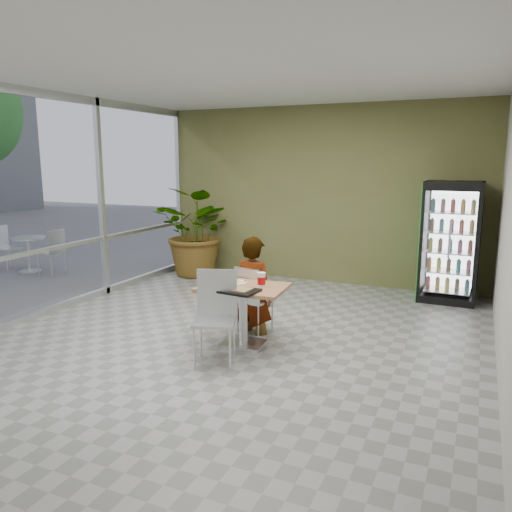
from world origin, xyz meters
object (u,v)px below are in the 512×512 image
at_px(dining_table, 243,303).
at_px(seated_woman, 253,296).
at_px(cafeteria_tray, 237,291).
at_px(chair_far, 251,294).
at_px(chair_near, 216,309).
at_px(soda_cup, 261,280).
at_px(beverage_fridge, 450,242).
at_px(potted_plant, 198,232).

xyz_separation_m(dining_table, seated_woman, (-0.10, 0.51, -0.05)).
bearing_deg(cafeteria_tray, chair_far, 102.83).
height_order(chair_near, soda_cup, chair_near).
distance_m(chair_near, seated_woman, 1.04).
xyz_separation_m(chair_near, beverage_fridge, (2.22, 3.65, 0.35)).
height_order(soda_cup, potted_plant, potted_plant).
bearing_deg(potted_plant, cafeteria_tray, -53.27).
xyz_separation_m(dining_table, chair_near, (-0.09, -0.52, 0.06)).
bearing_deg(seated_woman, cafeteria_tray, 111.33).
xyz_separation_m(chair_far, potted_plant, (-2.31, 2.58, 0.35)).
bearing_deg(dining_table, potted_plant, 128.52).
bearing_deg(cafeteria_tray, soda_cup, 62.83).
bearing_deg(chair_near, chair_far, 71.76).
bearing_deg(chair_near, soda_cup, 41.39).
relative_size(chair_far, cafeteria_tray, 1.86).
bearing_deg(soda_cup, chair_near, -118.80).
relative_size(chair_far, potted_plant, 0.51).
bearing_deg(soda_cup, chair_far, 127.83).
bearing_deg(dining_table, beverage_fridge, 55.73).
relative_size(seated_woman, cafeteria_tray, 3.33).
distance_m(chair_far, potted_plant, 3.48).
relative_size(chair_near, cafeteria_tray, 2.17).
height_order(chair_far, cafeteria_tray, chair_far).
height_order(seated_woman, cafeteria_tray, seated_woman).
height_order(chair_near, cafeteria_tray, chair_near).
xyz_separation_m(soda_cup, potted_plant, (-2.65, 3.01, 0.03)).
xyz_separation_m(seated_woman, soda_cup, (0.32, -0.47, 0.35)).
bearing_deg(beverage_fridge, cafeteria_tray, -119.92).
distance_m(dining_table, chair_far, 0.49).
distance_m(dining_table, beverage_fridge, 3.81).
height_order(seated_woman, beverage_fridge, beverage_fridge).
bearing_deg(chair_far, chair_near, 101.85).
bearing_deg(chair_near, beverage_fridge, 38.89).
bearing_deg(potted_plant, chair_near, -56.76).
bearing_deg(seated_woman, beverage_fridge, -120.18).
distance_m(chair_far, seated_woman, 0.05).
xyz_separation_m(seated_woman, beverage_fridge, (2.23, 2.61, 0.47)).
bearing_deg(chair_far, cafeteria_tray, 113.11).
distance_m(seated_woman, beverage_fridge, 3.47).
height_order(soda_cup, cafeteria_tray, soda_cup).
height_order(seated_woman, soda_cup, seated_woman).
height_order(chair_far, chair_near, chair_near).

